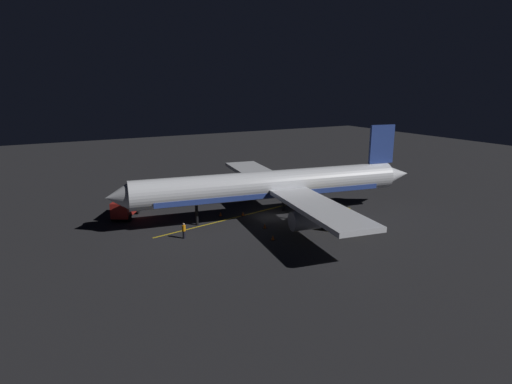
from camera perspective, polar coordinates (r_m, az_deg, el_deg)
The scene contains 10 objects.
ground_plane at distance 54.11m, azimuth 1.86°, elevation -3.45°, with size 180.00×180.00×0.20m, color #232326.
apron_guide_stripe at distance 53.89m, azimuth -2.87°, elevation -3.42°, with size 0.24×22.51×0.01m, color gold.
airliner at distance 53.25m, azimuth 2.54°, elevation 0.84°, with size 36.01×39.78×11.02m.
baggage_truck at distance 56.59m, azimuth -16.76°, elevation -1.87°, with size 6.45×5.04×2.34m.
catering_truck at distance 50.70m, azimuth 9.26°, elevation -3.24°, with size 5.94×4.31×2.48m.
ground_crew_worker at distance 47.16m, azimuth -9.54°, elevation -5.07°, with size 0.40×0.40×1.74m.
traffic_cone_near_left at distance 49.90m, azimuth 1.18°, elevation -4.55°, with size 0.50×0.50×0.55m.
traffic_cone_near_right at distance 46.27m, azimuth 2.25°, elevation -6.09°, with size 0.50×0.50×0.55m.
traffic_cone_under_wing at distance 54.57m, azimuth -1.74°, elevation -2.91°, with size 0.50×0.50×0.55m.
traffic_cone_far at distance 54.58m, azimuth -4.72°, elevation -2.95°, with size 0.50×0.50×0.55m.
Camera 1 is at (-44.29, 26.43, 16.24)m, focal length 30.18 mm.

